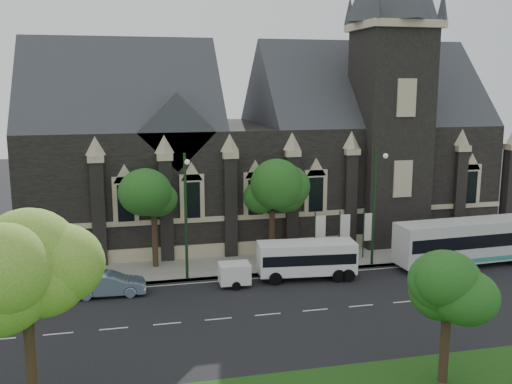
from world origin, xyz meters
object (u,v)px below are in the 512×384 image
object	(u,v)px
tree_walk_left	(156,192)
box_trailer	(234,273)
tree_park_near	(32,273)
street_lamp_near	(375,200)
tree_park_east	(450,285)
shuttle_bus	(307,257)
street_lamp_mid	(186,210)
banner_flag_left	(318,233)
tree_walk_right	(274,186)
banner_flag_center	(343,231)
car_far_red	(29,294)
sedan	(109,284)
tour_coach	(470,241)
banner_flag_right	(367,230)

from	to	relation	value
tree_walk_left	box_trailer	bearing A→B (deg)	-48.45
tree_park_near	street_lamp_near	size ratio (longest dim) A/B	0.95
tree_walk_left	tree_park_east	bearing A→B (deg)	-59.13
shuttle_bus	box_trailer	bearing A→B (deg)	-169.79
street_lamp_mid	banner_flag_left	distance (m)	10.81
tree_park_near	tree_walk_left	size ratio (longest dim) A/B	1.12
tree_walk_right	banner_flag_center	xyz separation A→B (m)	(5.08, -1.71, -3.43)
banner_flag_center	street_lamp_near	bearing A→B (deg)	-48.07
shuttle_bus	car_far_red	world-z (taller)	shuttle_bus
tree_park_near	sedan	xyz separation A→B (m)	(2.49, 14.21, -5.64)
banner_flag_left	box_trailer	size ratio (longest dim) A/B	1.31
street_lamp_mid	sedan	bearing A→B (deg)	-162.60
tree_walk_right	tour_coach	size ratio (longest dim) A/B	0.65
street_lamp_near	banner_flag_right	xyz separation A→B (m)	(0.29, 1.91, -2.73)
tree_park_near	box_trailer	size ratio (longest dim) A/B	2.81
tree_walk_right	box_trailer	world-z (taller)	tree_walk_right
tree_walk_left	sedan	bearing A→B (deg)	-123.51
tree_park_east	banner_flag_left	world-z (taller)	tree_park_east
sedan	tour_coach	bearing A→B (deg)	-86.78
banner_flag_center	sedan	size ratio (longest dim) A/B	0.85
tree_walk_right	banner_flag_left	world-z (taller)	tree_walk_right
tour_coach	shuttle_bus	distance (m)	13.02
street_lamp_near	car_far_red	bearing A→B (deg)	-174.97
banner_flag_right	tour_coach	size ratio (longest dim) A/B	0.33
tree_park_near	banner_flag_right	world-z (taller)	tree_park_near
sedan	car_far_red	world-z (taller)	sedan
tree_park_east	tree_walk_left	xyz separation A→B (m)	(-11.97, 20.03, 1.12)
tour_coach	sedan	size ratio (longest dim) A/B	2.57
street_lamp_near	banner_flag_center	xyz separation A→B (m)	(-1.71, 1.91, -2.73)
box_trailer	shuttle_bus	bearing A→B (deg)	6.49
tree_walk_right	banner_flag_left	bearing A→B (deg)	-29.10
banner_flag_right	street_lamp_mid	bearing A→B (deg)	-172.40
street_lamp_near	banner_flag_right	bearing A→B (deg)	81.44
tree_park_near	tour_coach	xyz separation A→B (m)	(29.10, 14.60, -4.52)
street_lamp_mid	box_trailer	xyz separation A→B (m)	(3.00, -1.81, -4.20)
tree_park_near	banner_flag_left	xyz separation A→B (m)	(18.06, 17.77, -4.03)
tree_park_east	box_trailer	distance (m)	16.69
banner_flag_left	tour_coach	distance (m)	11.49
tree_park_near	shuttle_bus	distance (m)	22.18
tour_coach	shuttle_bus	world-z (taller)	tour_coach
tour_coach	banner_flag_left	bearing A→B (deg)	160.88
street_lamp_mid	banner_flag_left	xyz separation A→B (m)	(10.29, 1.91, -2.73)
street_lamp_mid	shuttle_bus	distance (m)	9.15
tree_walk_left	street_lamp_near	xyz separation A→B (m)	(15.80, -3.61, -0.62)
street_lamp_mid	banner_flag_center	world-z (taller)	street_lamp_mid
tree_walk_right	street_lamp_near	distance (m)	7.72
banner_flag_left	banner_flag_center	world-z (taller)	same
tree_park_near	car_far_red	xyz separation A→B (m)	(-2.39, 13.74, -5.73)
sedan	tree_walk_left	bearing A→B (deg)	-31.14
banner_flag_center	box_trailer	distance (m)	10.11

